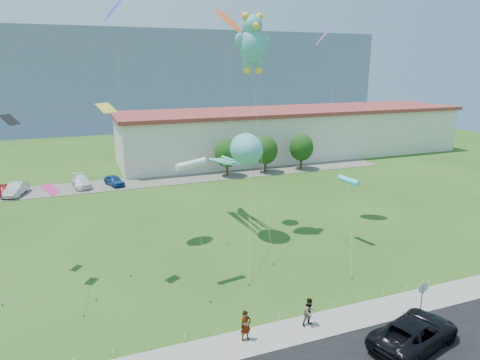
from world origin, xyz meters
The scene contains 27 objects.
ground centered at (0.00, 0.00, 0.00)m, with size 160.00×160.00×0.00m, color #264B15.
sidewalk centered at (0.00, -2.75, 0.05)m, with size 80.00×2.50×0.10m, color gray.
parking_strip centered at (0.00, 35.00, 0.03)m, with size 70.00×6.00×0.06m, color #59544C.
hill_ridge centered at (0.00, 120.00, 12.50)m, with size 160.00×50.00×25.00m, color slate.
warehouse centered at (26.00, 44.00, 4.12)m, with size 61.00×15.00×8.20m.
stop_sign centered at (9.50, -4.21, 1.87)m, with size 0.80×0.07×2.50m.
rope_fence centered at (0.00, -1.30, 0.25)m, with size 26.05×0.05×0.50m.
tree_near centered at (10.00, 34.00, 3.39)m, with size 3.60×3.60×5.47m.
tree_mid centered at (16.00, 34.00, 3.39)m, with size 3.60×3.60×5.47m.
tree_far centered at (22.00, 34.00, 3.39)m, with size 3.60×3.60×5.47m.
suv centered at (7.04, -6.33, 0.89)m, with size 2.75×5.97×1.66m, color black.
pedestrian_left centered at (-1.70, -2.49, 1.02)m, with size 0.67×0.44×1.84m, color gray.
pedestrian_right centered at (2.46, -2.54, 0.99)m, with size 0.87×0.68×1.79m, color gray.
parked_car_red centered at (-18.49, 34.53, 0.74)m, with size 1.61×3.99×1.36m, color maroon.
parked_car_silver centered at (-17.32, 34.39, 0.83)m, with size 1.62×4.65×1.53m, color #A9A9B0.
parked_car_white centered at (-9.79, 35.41, 0.79)m, with size 2.04×5.02×1.46m, color white.
parked_car_blue centered at (-5.69, 34.56, 0.72)m, with size 1.57×3.89×1.33m, color navy.
octopus_kite centered at (4.17, 13.48, 7.51)m, with size 4.71×15.82×9.69m.
teddy_bear_kite centered at (5.19, 13.36, 17.42)m, with size 3.19×8.60×19.83m.
small_kite_black centered at (-14.30, 11.68, 10.32)m, with size 1.97×6.22×12.11m.
small_kite_orange centered at (4.03, 16.06, 18.87)m, with size 3.00×6.07×20.05m.
small_kite_yellow centered at (-7.94, 7.63, 11.20)m, with size 2.53×3.33×13.11m.
small_kite_pink centered at (-11.66, 8.54, 6.42)m, with size 2.09×6.26×7.53m.
small_kite_blue centered at (-6.03, 14.85, 19.39)m, with size 1.88×7.87×20.61m.
small_kite_purple centered at (13.21, 14.23, 18.09)m, with size 1.88×7.25×19.25m.
small_kite_cyan centered at (12.12, 7.83, 5.67)m, with size 3.98×7.52×6.15m.
small_kite_white centered at (-2.53, 5.72, 8.76)m, with size 0.50×4.69×9.27m.
Camera 1 is at (-9.72, -22.45, 15.44)m, focal length 32.00 mm.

